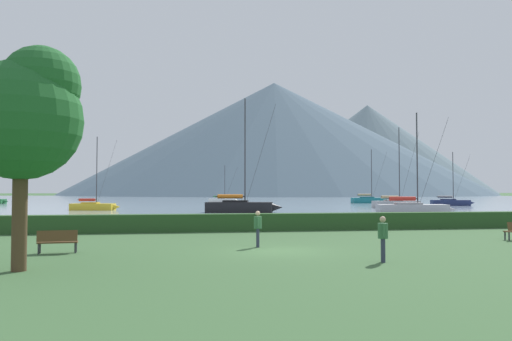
{
  "coord_description": "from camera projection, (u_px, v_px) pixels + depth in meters",
  "views": [
    {
      "loc": [
        -4.66,
        -21.44,
        2.58
      ],
      "look_at": [
        8.38,
        54.16,
        5.61
      ],
      "focal_mm": 35.88,
      "sensor_mm": 36.0,
      "label": 1
    }
  ],
  "objects": [
    {
      "name": "hedge_line",
      "position": [
        242.0,
        222.0,
        32.65
      ],
      "size": [
        80.0,
        1.2,
        1.1
      ],
      "primitive_type": "cube",
      "color": "#284C23",
      "rests_on": "ground_plane"
    },
    {
      "name": "harbor_water",
      "position": [
        183.0,
        199.0,
        156.7
      ],
      "size": [
        320.0,
        246.0,
        0.0
      ],
      "primitive_type": "cube",
      "color": "#8499A8",
      "rests_on": "ground_plane"
    },
    {
      "name": "park_tree",
      "position": [
        26.0,
        113.0,
        16.57
      ],
      "size": [
        3.9,
        3.9,
        7.3
      ],
      "color": "#4C3823",
      "rests_on": "ground_plane"
    },
    {
      "name": "sailboat_slip_9",
      "position": [
        369.0,
        200.0,
        105.39
      ],
      "size": [
        8.24,
        2.93,
        11.12
      ],
      "rotation": [
        0.0,
        0.0,
        -0.07
      ],
      "color": "#19707A",
      "rests_on": "harbor_water"
    },
    {
      "name": "sailboat_slip_12",
      "position": [
        451.0,
        202.0,
        87.72
      ],
      "size": [
        7.37,
        3.67,
        9.24
      ],
      "rotation": [
        0.0,
        0.0,
        -0.26
      ],
      "color": "navy",
      "rests_on": "harbor_water"
    },
    {
      "name": "sailboat_slip_7",
      "position": [
        223.0,
        200.0,
        106.54
      ],
      "size": [
        6.62,
        2.98,
        7.88
      ],
      "rotation": [
        0.0,
        0.0,
        -0.2
      ],
      "color": "white",
      "rests_on": "harbor_water"
    },
    {
      "name": "sailboat_slip_5",
      "position": [
        93.0,
        206.0,
        67.21
      ],
      "size": [
        6.64,
        3.14,
        9.69
      ],
      "rotation": [
        0.0,
        0.0,
        -0.23
      ],
      "color": "gold",
      "rests_on": "harbor_water"
    },
    {
      "name": "person_seated_viewer",
      "position": [
        258.0,
        226.0,
        23.29
      ],
      "size": [
        0.36,
        0.57,
        1.65
      ],
      "rotation": [
        0.0,
        0.0,
        -0.12
      ],
      "color": "#2D3347",
      "rests_on": "ground_plane"
    },
    {
      "name": "sailboat_slip_10",
      "position": [
        240.0,
        206.0,
        60.2
      ],
      "size": [
        9.19,
        4.49,
        13.53
      ],
      "rotation": [
        0.0,
        0.0,
        -0.25
      ],
      "color": "black",
      "rests_on": "harbor_water"
    },
    {
      "name": "sailboat_slip_3",
      "position": [
        397.0,
        204.0,
        75.63
      ],
      "size": [
        7.85,
        2.64,
        12.01
      ],
      "rotation": [
        0.0,
        0.0,
        -0.05
      ],
      "color": "#9E9EA3",
      "rests_on": "harbor_water"
    },
    {
      "name": "distant_hill_west_ridge",
      "position": [
        230.0,
        154.0,
        411.4
      ],
      "size": [
        202.2,
        202.2,
        64.47
      ],
      "primitive_type": "cone",
      "color": "#4C6070",
      "rests_on": "ground_plane"
    },
    {
      "name": "distant_hill_central_peak",
      "position": [
        274.0,
        139.0,
        326.78
      ],
      "size": [
        261.43,
        261.43,
        71.84
      ],
      "primitive_type": "cone",
      "color": "#425666",
      "rests_on": "ground_plane"
    },
    {
      "name": "park_bench_under_tree",
      "position": [
        58.0,
        240.0,
        20.97
      ],
      "size": [
        1.6,
        0.61,
        0.95
      ],
      "rotation": [
        0.0,
        0.0,
        0.09
      ],
      "color": "brown",
      "rests_on": "ground_plane"
    },
    {
      "name": "sailboat_slip_11",
      "position": [
        413.0,
        209.0,
        53.7
      ],
      "size": [
        8.42,
        3.71,
        10.83
      ],
      "rotation": [
        0.0,
        0.0,
        -0.18
      ],
      "color": "#9E9EA3",
      "rests_on": "harbor_water"
    },
    {
      "name": "distant_hill_east_ridge",
      "position": [
        368.0,
        149.0,
        443.24
      ],
      "size": [
        207.01,
        207.01,
        77.07
      ],
      "primitive_type": "cone",
      "color": "slate",
      "rests_on": "ground_plane"
    },
    {
      "name": "ground_plane",
      "position": [
        278.0,
        251.0,
        21.8
      ],
      "size": [
        1000.0,
        1000.0,
        0.0
      ],
      "primitive_type": "plane",
      "color": "#385B33"
    },
    {
      "name": "person_standing_walker",
      "position": [
        383.0,
        235.0,
        18.41
      ],
      "size": [
        0.36,
        0.55,
        1.65
      ],
      "rotation": [
        0.0,
        0.0,
        -0.29
      ],
      "color": "#2D3347",
      "rests_on": "ground_plane"
    }
  ]
}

